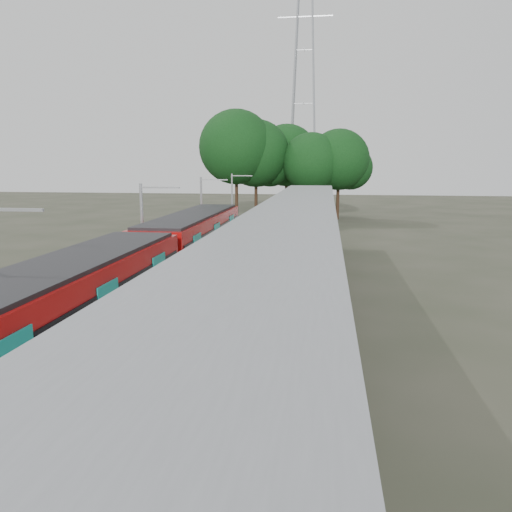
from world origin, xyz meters
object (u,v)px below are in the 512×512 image
(bench_far, at_px, (308,245))
(litter_bin, at_px, (302,337))
(bench_near, at_px, (305,331))
(bench_mid, at_px, (312,265))
(train, at_px, (150,267))
(info_pillar_far, at_px, (295,281))

(bench_far, distance_m, litter_bin, 15.47)
(bench_near, distance_m, bench_far, 15.16)
(litter_bin, bearing_deg, bench_near, 78.69)
(bench_mid, height_order, bench_far, bench_far)
(bench_far, relative_size, litter_bin, 1.99)
(train, height_order, litter_bin, train)
(bench_near, bearing_deg, info_pillar_far, 105.18)
(train, height_order, bench_mid, train)
(bench_far, xyz_separation_m, info_pillar_far, (-0.11, -9.71, 0.11))
(bench_near, relative_size, bench_far, 0.84)
(train, height_order, bench_near, train)
(train, relative_size, bench_far, 16.42)
(train, xyz_separation_m, info_pillar_far, (6.19, -0.25, -0.34))
(bench_far, bearing_deg, info_pillar_far, -89.23)
(bench_near, xyz_separation_m, bench_mid, (-0.10, 9.79, -0.01))
(bench_far, xyz_separation_m, litter_bin, (0.45, -15.47, -0.18))
(info_pillar_far, distance_m, litter_bin, 5.79)
(litter_bin, bearing_deg, bench_mid, 90.22)
(train, xyz_separation_m, bench_mid, (6.71, 4.09, -0.57))
(bench_near, bearing_deg, bench_far, 100.59)
(bench_mid, distance_m, bench_far, 5.38)
(train, height_order, info_pillar_far, train)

